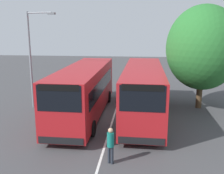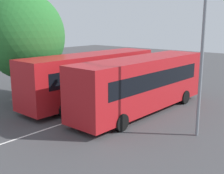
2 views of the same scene
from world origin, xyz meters
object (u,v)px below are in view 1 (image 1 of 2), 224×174
pedestrian (111,143)px  depot_tree (203,48)px  bus_far_left (85,90)px  street_lamp (33,54)px  bus_center_left (143,90)px

pedestrian → depot_tree: size_ratio=0.22×
bus_far_left → street_lamp: (-1.51, -4.17, 2.28)m
street_lamp → pedestrian: bearing=-36.5°
bus_center_left → street_lamp: (-1.12, -8.17, 2.28)m
street_lamp → depot_tree: 12.58m
pedestrian → bus_center_left: bearing=12.2°
bus_center_left → street_lamp: street_lamp is taller
pedestrian → street_lamp: size_ratio=0.24×
bus_center_left → bus_far_left: bearing=-83.1°
street_lamp → depot_tree: size_ratio=0.93×
bus_center_left → street_lamp: 8.56m
pedestrian → street_lamp: bearing=65.1°
bus_far_left → pedestrian: size_ratio=6.43×
bus_center_left → depot_tree: depot_tree is taller
bus_center_left → depot_tree: (-2.35, 4.33, 2.71)m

